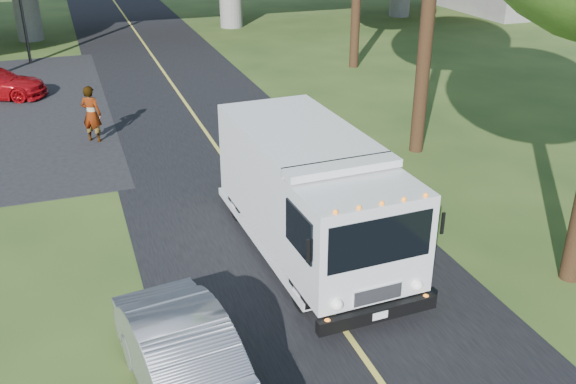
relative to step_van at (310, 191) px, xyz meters
name	(u,v)px	position (x,y,z in m)	size (l,w,h in m)	color
ground	(365,360)	(-0.47, -4.05, -1.56)	(120.00, 120.00, 0.00)	#294017
road	(227,163)	(-0.47, 5.95, -1.55)	(7.00, 90.00, 0.02)	black
lane_line	(227,162)	(-0.47, 5.95, -1.53)	(0.12, 90.00, 0.01)	gold
step_van	(310,191)	(0.00, 0.00, 0.00)	(2.79, 6.94, 2.87)	silver
silver_sedan	(190,368)	(-3.67, -4.05, -0.84)	(1.53, 4.39, 1.45)	gray
pedestrian	(91,114)	(-4.27, 9.42, -0.58)	(0.71, 0.47, 1.96)	gray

